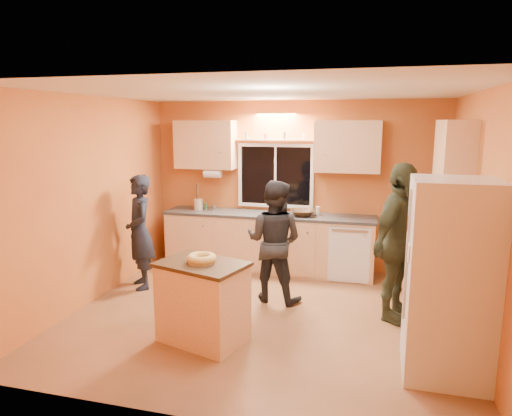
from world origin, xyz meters
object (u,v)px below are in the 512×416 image
(island, at_px, (203,301))
(person_right, at_px, (398,243))
(person_center, at_px, (274,241))
(person_left, at_px, (140,232))
(refrigerator, at_px, (450,280))

(island, relative_size, person_right, 0.56)
(person_center, height_order, person_right, person_right)
(person_center, relative_size, person_right, 0.85)
(island, bearing_deg, person_center, 87.00)
(island, relative_size, person_left, 0.65)
(person_left, height_order, person_center, person_left)
(refrigerator, xyz_separation_m, island, (-2.36, 0.05, -0.47))
(refrigerator, relative_size, person_right, 0.98)
(person_center, xyz_separation_m, person_right, (1.50, -0.22, 0.14))
(island, bearing_deg, refrigerator, 15.73)
(person_right, bearing_deg, island, 144.65)
(refrigerator, xyz_separation_m, person_center, (-1.89, 1.35, -0.12))
(refrigerator, bearing_deg, person_left, 160.66)
(person_left, bearing_deg, island, 8.40)
(person_center, bearing_deg, person_left, 9.98)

